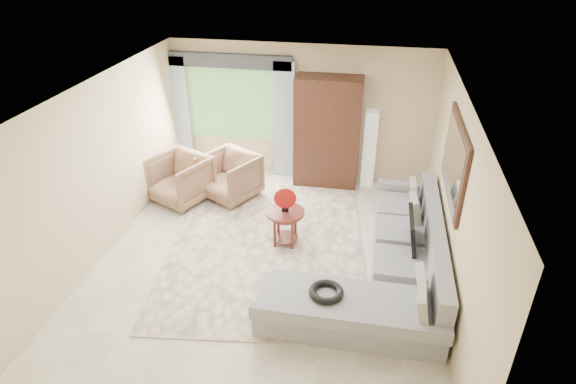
% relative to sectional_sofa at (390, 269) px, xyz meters
% --- Properties ---
extents(ground, '(6.00, 6.00, 0.00)m').
position_rel_sectional_sofa_xyz_m(ground, '(-1.78, 0.18, -0.28)').
color(ground, silver).
rests_on(ground, ground).
extents(area_rug, '(3.48, 4.35, 0.02)m').
position_rel_sectional_sofa_xyz_m(area_rug, '(-1.89, 0.57, -0.27)').
color(area_rug, '#FAE6C5').
rests_on(area_rug, ground).
extents(sectional_sofa, '(2.30, 3.46, 0.90)m').
position_rel_sectional_sofa_xyz_m(sectional_sofa, '(0.00, 0.00, 0.00)').
color(sectional_sofa, gray).
rests_on(sectional_sofa, ground).
extents(tv_screen, '(0.14, 0.74, 0.48)m').
position_rel_sectional_sofa_xyz_m(tv_screen, '(0.27, 0.35, 0.44)').
color(tv_screen, black).
rests_on(tv_screen, sectional_sofa).
extents(garden_hose, '(0.43, 0.43, 0.09)m').
position_rel_sectional_sofa_xyz_m(garden_hose, '(-0.78, -0.95, 0.26)').
color(garden_hose, black).
rests_on(garden_hose, sectional_sofa).
extents(coffee_table, '(0.60, 0.60, 0.60)m').
position_rel_sectional_sofa_xyz_m(coffee_table, '(-1.61, 0.71, 0.03)').
color(coffee_table, '#531D16').
rests_on(coffee_table, ground).
extents(red_disc, '(0.34, 0.07, 0.34)m').
position_rel_sectional_sofa_xyz_m(red_disc, '(-1.61, 0.71, 0.54)').
color(red_disc, '#A91410').
rests_on(red_disc, coffee_table).
extents(armchair_left, '(1.23, 1.25, 0.86)m').
position_rel_sectional_sofa_xyz_m(armchair_left, '(-3.74, 1.71, 0.15)').
color(armchair_left, '#8E6C4D').
rests_on(armchair_left, ground).
extents(armchair_right, '(1.23, 1.24, 0.84)m').
position_rel_sectional_sofa_xyz_m(armchair_right, '(-2.90, 2.00, 0.14)').
color(armchair_right, '#977152').
rests_on(armchair_right, ground).
extents(potted_plant, '(0.61, 0.56, 0.59)m').
position_rel_sectional_sofa_xyz_m(potted_plant, '(-4.11, 2.48, 0.01)').
color(potted_plant, '#999999').
rests_on(potted_plant, ground).
extents(armoire, '(1.20, 0.55, 2.10)m').
position_rel_sectional_sofa_xyz_m(armoire, '(-1.23, 2.90, 0.77)').
color(armoire, black).
rests_on(armoire, ground).
extents(floor_lamp, '(0.24, 0.24, 1.50)m').
position_rel_sectional_sofa_xyz_m(floor_lamp, '(-0.43, 2.96, 0.47)').
color(floor_lamp, silver).
rests_on(floor_lamp, ground).
extents(window, '(1.80, 0.04, 1.40)m').
position_rel_sectional_sofa_xyz_m(window, '(-3.13, 3.15, 1.12)').
color(window, '#669E59').
rests_on(window, wall_back).
extents(curtain_left, '(0.40, 0.08, 2.30)m').
position_rel_sectional_sofa_xyz_m(curtain_left, '(-4.18, 3.06, 0.87)').
color(curtain_left, '#9EB7CC').
rests_on(curtain_left, ground).
extents(curtain_right, '(0.40, 0.08, 2.30)m').
position_rel_sectional_sofa_xyz_m(curtain_right, '(-2.08, 3.06, 0.87)').
color(curtain_right, '#9EB7CC').
rests_on(curtain_right, ground).
extents(valance, '(2.40, 0.12, 0.26)m').
position_rel_sectional_sofa_xyz_m(valance, '(-3.13, 3.08, 1.97)').
color(valance, '#1E232D').
rests_on(valance, wall_back).
extents(wall_mirror, '(0.05, 1.70, 1.05)m').
position_rel_sectional_sofa_xyz_m(wall_mirror, '(0.68, 0.53, 1.47)').
color(wall_mirror, black).
rests_on(wall_mirror, wall_right).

